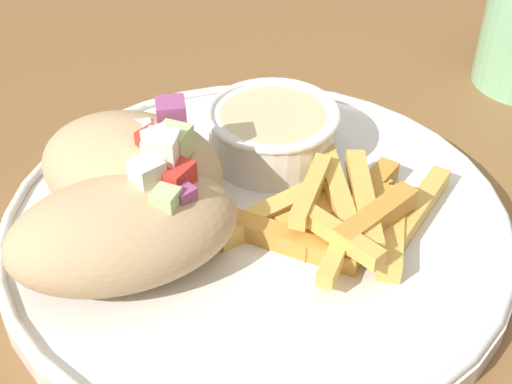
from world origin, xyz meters
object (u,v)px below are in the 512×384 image
(plate, at_px, (256,224))
(fries_pile, at_px, (345,214))
(pita_sandwich_near, at_px, (125,230))
(sauce_ramekin, at_px, (273,130))
(pita_sandwich_far, at_px, (134,171))

(plate, relative_size, fries_pile, 1.97)
(plate, relative_size, pita_sandwich_near, 2.24)
(plate, xyz_separation_m, sauce_ramekin, (0.02, 0.06, 0.02))
(sauce_ramekin, bearing_deg, plate, -110.46)
(pita_sandwich_near, height_order, pita_sandwich_far, pita_sandwich_far)
(pita_sandwich_near, relative_size, sauce_ramekin, 1.55)
(pita_sandwich_far, bearing_deg, fries_pile, 11.68)
(plate, bearing_deg, sauce_ramekin, 69.54)
(pita_sandwich_far, bearing_deg, pita_sandwich_near, -71.14)
(plate, relative_size, sauce_ramekin, 3.47)
(fries_pile, xyz_separation_m, sauce_ramekin, (-0.03, 0.08, 0.01))
(fries_pile, bearing_deg, plate, 161.30)
(pita_sandwich_far, bearing_deg, sauce_ramekin, 54.10)
(plate, bearing_deg, pita_sandwich_near, -161.15)
(pita_sandwich_near, bearing_deg, sauce_ramekin, 32.60)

